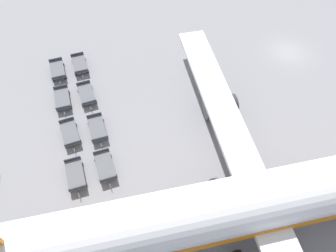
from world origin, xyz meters
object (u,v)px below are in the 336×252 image
baggage_dolly_row_near_col_b (62,99)px  baggage_dolly_row_mid_a_col_c (97,128)px  baggage_dolly_row_mid_a_col_d (105,166)px  airplane (278,197)px  baggage_dolly_row_near_col_c (70,133)px  baggage_dolly_row_near_col_a (58,70)px  baggage_dolly_row_mid_a_col_b (87,94)px  baggage_dolly_row_mid_a_col_a (80,64)px  baggage_dolly_row_near_col_d (75,175)px

baggage_dolly_row_near_col_b → baggage_dolly_row_mid_a_col_c: (4.11, 3.77, 0.00)m
baggage_dolly_row_mid_a_col_d → airplane: bearing=68.2°
baggage_dolly_row_near_col_b → baggage_dolly_row_near_col_c: 4.62m
baggage_dolly_row_near_col_a → baggage_dolly_row_mid_a_col_c: 9.69m
baggage_dolly_row_near_col_a → baggage_dolly_row_mid_a_col_d: bearing=23.9°
baggage_dolly_row_near_col_a → baggage_dolly_row_near_col_c: size_ratio=1.00×
airplane → baggage_dolly_row_mid_a_col_b: airplane is taller
baggage_dolly_row_near_col_b → baggage_dolly_row_mid_a_col_b: size_ratio=1.00×
baggage_dolly_row_near_col_a → baggage_dolly_row_mid_a_col_c: bearing=29.4°
baggage_dolly_row_mid_a_col_c → baggage_dolly_row_mid_a_col_d: 4.34m
airplane → baggage_dolly_row_mid_a_col_b: 21.21m
baggage_dolly_row_mid_a_col_c → baggage_dolly_row_mid_a_col_d: same height
baggage_dolly_row_mid_a_col_a → baggage_dolly_row_mid_a_col_b: same height
airplane → baggage_dolly_row_mid_a_col_c: (-9.60, -14.24, -2.74)m
baggage_dolly_row_near_col_a → baggage_dolly_row_mid_a_col_a: (-0.70, 2.37, 0.00)m
baggage_dolly_row_near_col_d → baggage_dolly_row_mid_a_col_d: 2.62m
baggage_dolly_row_near_col_d → baggage_dolly_row_mid_a_col_d: (-0.65, 2.54, 0.00)m
baggage_dolly_row_mid_a_col_d → baggage_dolly_row_near_col_b: bearing=-151.0°
baggage_dolly_row_near_col_b → baggage_dolly_row_mid_a_col_b: bearing=100.2°
baggage_dolly_row_mid_a_col_b → baggage_dolly_row_near_col_d: bearing=-2.1°
baggage_dolly_row_mid_a_col_a → baggage_dolly_row_mid_a_col_c: size_ratio=1.00×
baggage_dolly_row_mid_a_col_c → baggage_dolly_row_mid_a_col_b: bearing=-163.9°
airplane → baggage_dolly_row_near_col_d: size_ratio=12.45×
airplane → baggage_dolly_row_near_col_b: 22.80m
airplane → baggage_dolly_row_near_col_c: airplane is taller
baggage_dolly_row_near_col_a → baggage_dolly_row_mid_a_col_a: bearing=106.5°
baggage_dolly_row_near_col_b → baggage_dolly_row_near_col_c: same height
airplane → baggage_dolly_row_mid_a_col_c: airplane is taller
baggage_dolly_row_near_col_d → baggage_dolly_row_mid_a_col_b: bearing=177.9°
baggage_dolly_row_near_col_b → baggage_dolly_row_mid_a_col_a: bearing=164.7°
baggage_dolly_row_mid_a_col_b → baggage_dolly_row_mid_a_col_d: (8.80, 2.19, 0.00)m
baggage_dolly_row_near_col_a → baggage_dolly_row_mid_a_col_c: same height
baggage_dolly_row_near_col_b → baggage_dolly_row_mid_a_col_c: size_ratio=1.00×
baggage_dolly_row_mid_a_col_a → baggage_dolly_row_mid_a_col_b: (4.60, 1.07, 0.00)m
baggage_dolly_row_near_col_b → baggage_dolly_row_mid_a_col_d: 9.56m
baggage_dolly_row_near_col_d → baggage_dolly_row_mid_a_col_a: size_ratio=1.00×
baggage_dolly_row_mid_a_col_c → baggage_dolly_row_near_col_b: bearing=-137.5°
baggage_dolly_row_near_col_b → baggage_dolly_row_near_col_d: size_ratio=1.00×
baggage_dolly_row_mid_a_col_b → baggage_dolly_row_mid_a_col_c: same height
baggage_dolly_row_near_col_b → baggage_dolly_row_near_col_c: (4.46, 1.20, 0.00)m
airplane → baggage_dolly_row_mid_a_col_a: 25.21m
baggage_dolly_row_near_col_c → baggage_dolly_row_mid_a_col_d: 5.20m
baggage_dolly_row_mid_a_col_b → baggage_dolly_row_mid_a_col_d: 9.07m
baggage_dolly_row_near_col_a → baggage_dolly_row_near_col_d: 13.70m
baggage_dolly_row_near_col_c → baggage_dolly_row_mid_a_col_a: bearing=178.9°
airplane → baggage_dolly_row_mid_a_col_b: (-14.15, -15.56, -2.74)m
baggage_dolly_row_near_col_c → baggage_dolly_row_near_col_b: bearing=-165.0°
airplane → baggage_dolly_row_near_col_d: (-4.70, -15.91, -2.74)m
baggage_dolly_row_mid_a_col_c → baggage_dolly_row_near_col_c: bearing=-82.1°
baggage_dolly_row_near_col_d → baggage_dolly_row_mid_a_col_a: 14.07m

